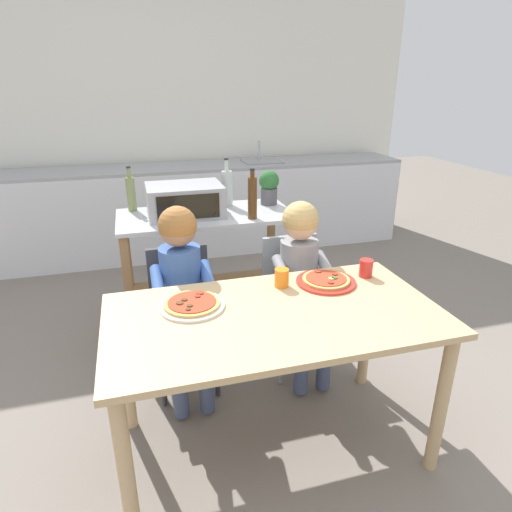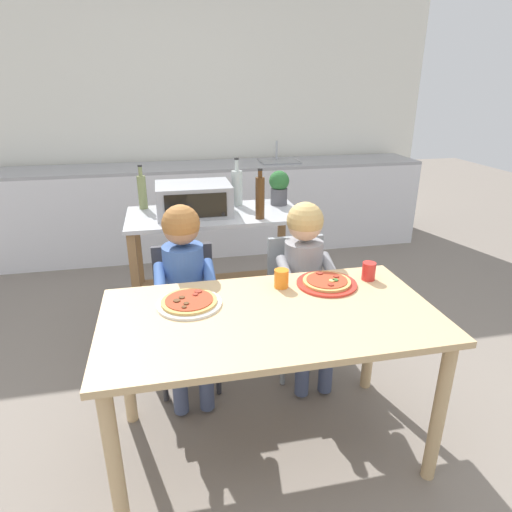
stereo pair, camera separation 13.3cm
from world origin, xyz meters
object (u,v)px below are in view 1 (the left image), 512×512
child_in_blue_striped_shirt (182,282)px  pizza_plate_red_rimmed (326,280)px  bottle_slim_sauce (131,193)px  drinking_cup_red (366,268)px  dining_chair_left (182,308)px  child_in_grey_shirt (302,269)px  kitchen_island_cart (208,254)px  potted_herb_plant (269,186)px  toaster_oven (185,200)px  bottle_tall_green_wine (252,197)px  pizza_plate_white (192,304)px  dining_chair_right (294,293)px  dining_table (274,332)px  drinking_cup_orange (282,278)px  bottle_dark_olive_oil (227,187)px

child_in_blue_striped_shirt → pizza_plate_red_rimmed: (0.68, -0.31, 0.06)m
bottle_slim_sauce → drinking_cup_red: (1.13, -1.15, -0.20)m
drinking_cup_red → child_in_blue_striped_shirt: bearing=162.0°
dining_chair_left → pizza_plate_red_rimmed: size_ratio=2.73×
dining_chair_left → child_in_grey_shirt: size_ratio=0.77×
kitchen_island_cart → drinking_cup_red: bearing=-54.7°
kitchen_island_cart → potted_herb_plant: (0.47, 0.12, 0.42)m
child_in_grey_shirt → bottle_slim_sauce: bearing=136.6°
toaster_oven → child_in_grey_shirt: size_ratio=0.45×
bottle_slim_sauce → drinking_cup_red: bearing=-45.6°
bottle_tall_green_wine → pizza_plate_white: bottle_tall_green_wine is taller
toaster_oven → dining_chair_left: 0.73m
dining_chair_right → pizza_plate_white: (-0.68, -0.50, 0.28)m
dining_chair_right → child_in_grey_shirt: bearing=-90.0°
child_in_blue_striped_shirt → child_in_grey_shirt: size_ratio=1.02×
kitchen_island_cart → child_in_blue_striped_shirt: child_in_blue_striped_shirt is taller
toaster_oven → potted_herb_plant: bearing=10.6°
dining_table → drinking_cup_orange: drinking_cup_orange is taller
bottle_dark_olive_oil → pizza_plate_red_rimmed: bearing=-77.2°
child_in_grey_shirt → dining_chair_left: bearing=170.8°
kitchen_island_cart → toaster_oven: (-0.13, 0.00, 0.39)m
bottle_tall_green_wine → bottle_slim_sauce: bearing=151.4°
bottle_slim_sauce → dining_chair_left: 0.93m
bottle_dark_olive_oil → dining_table: size_ratio=0.23×
pizza_plate_red_rimmed → bottle_slim_sauce: bearing=127.6°
child_in_blue_striped_shirt → pizza_plate_white: 0.39m
toaster_oven → dining_chair_left: (-0.11, -0.53, -0.49)m
bottle_slim_sauce → pizza_plate_white: size_ratio=1.02×
potted_herb_plant → dining_table: potted_herb_plant is taller
toaster_oven → pizza_plate_red_rimmed: bearing=-59.4°
drinking_cup_orange → pizza_plate_red_rimmed: bearing=-5.5°
drinking_cup_orange → bottle_tall_green_wine: bearing=85.5°
pizza_plate_red_rimmed → child_in_blue_striped_shirt: bearing=155.4°
bottle_dark_olive_oil → toaster_oven: bearing=-152.9°
child_in_blue_striped_shirt → drinking_cup_orange: bearing=-32.6°
bottle_slim_sauce → dining_chair_right: bearing=-39.3°
child_in_grey_shirt → drinking_cup_orange: bearing=-127.6°
bottle_dark_olive_oil → dining_table: 1.39m
toaster_oven → dining_table: 1.24m
bottle_tall_green_wine → child_in_blue_striped_shirt: bottle_tall_green_wine is taller
dining_chair_left → drinking_cup_orange: bearing=-41.8°
child_in_grey_shirt → drinking_cup_red: bearing=-52.7°
drinking_cup_orange → toaster_oven: bearing=110.0°
kitchen_island_cart → bottle_slim_sauce: 0.65m
kitchen_island_cart → dining_chair_left: bearing=-114.9°
pizza_plate_red_rimmed → drinking_cup_orange: 0.23m
dining_table → drinking_cup_red: (0.57, 0.24, 0.15)m
kitchen_island_cart → drinking_cup_orange: 0.98m
bottle_dark_olive_oil → child_in_blue_striped_shirt: bottle_dark_olive_oil is taller
dining_table → child_in_blue_striped_shirt: 0.63m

